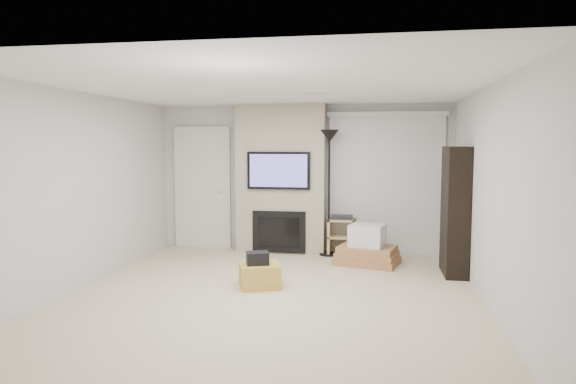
% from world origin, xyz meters
% --- Properties ---
extents(floor, '(5.00, 5.50, 0.00)m').
position_xyz_m(floor, '(0.00, 0.00, 0.00)').
color(floor, beige).
rests_on(floor, ground).
extents(ceiling, '(5.00, 5.50, 0.00)m').
position_xyz_m(ceiling, '(0.00, 0.00, 2.50)').
color(ceiling, white).
rests_on(ceiling, wall_back).
extents(wall_back, '(5.00, 0.00, 2.50)m').
position_xyz_m(wall_back, '(0.00, 2.75, 1.25)').
color(wall_back, silver).
rests_on(wall_back, ground).
extents(wall_front, '(5.00, 0.00, 2.50)m').
position_xyz_m(wall_front, '(0.00, -2.75, 1.25)').
color(wall_front, silver).
rests_on(wall_front, ground).
extents(wall_left, '(0.00, 5.50, 2.50)m').
position_xyz_m(wall_left, '(-2.50, 0.00, 1.25)').
color(wall_left, silver).
rests_on(wall_left, ground).
extents(wall_right, '(0.00, 5.50, 2.50)m').
position_xyz_m(wall_right, '(2.50, 0.00, 1.25)').
color(wall_right, silver).
rests_on(wall_right, ground).
extents(hvac_vent, '(0.35, 0.18, 0.01)m').
position_xyz_m(hvac_vent, '(0.40, 0.80, 2.50)').
color(hvac_vent, silver).
rests_on(hvac_vent, ceiling).
extents(ottoman, '(0.64, 0.64, 0.30)m').
position_xyz_m(ottoman, '(-0.22, 0.33, 0.15)').
color(ottoman, gold).
rests_on(ottoman, floor).
extents(black_bag, '(0.34, 0.30, 0.16)m').
position_xyz_m(black_bag, '(-0.24, 0.28, 0.38)').
color(black_bag, black).
rests_on(black_bag, ottoman).
extents(fireplace_wall, '(1.50, 0.47, 2.50)m').
position_xyz_m(fireplace_wall, '(-0.35, 2.54, 1.24)').
color(fireplace_wall, '#AEA18A').
rests_on(fireplace_wall, floor).
extents(entry_door, '(1.02, 0.11, 2.14)m').
position_xyz_m(entry_door, '(-1.80, 2.71, 1.05)').
color(entry_door, silver).
rests_on(entry_door, floor).
extents(vertical_blinds, '(1.98, 0.10, 2.37)m').
position_xyz_m(vertical_blinds, '(1.40, 2.70, 1.27)').
color(vertical_blinds, silver).
rests_on(vertical_blinds, floor).
extents(floor_lamp, '(0.31, 0.31, 2.07)m').
position_xyz_m(floor_lamp, '(0.48, 2.37, 1.63)').
color(floor_lamp, black).
rests_on(floor_lamp, floor).
extents(av_stand, '(0.45, 0.38, 0.66)m').
position_xyz_m(av_stand, '(0.69, 2.45, 0.35)').
color(av_stand, tan).
rests_on(av_stand, floor).
extents(box_stack, '(1.05, 0.89, 0.61)m').
position_xyz_m(box_stack, '(1.12, 1.83, 0.23)').
color(box_stack, '#AD7447').
rests_on(box_stack, floor).
extents(bookshelf, '(0.30, 0.80, 1.80)m').
position_xyz_m(bookshelf, '(2.34, 1.43, 0.90)').
color(bookshelf, black).
rests_on(bookshelf, floor).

